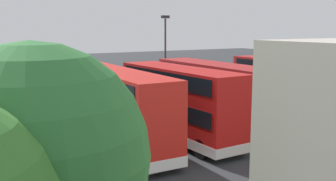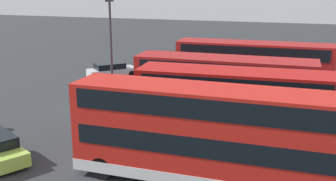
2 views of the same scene
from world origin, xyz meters
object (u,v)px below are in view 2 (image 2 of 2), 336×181
at_px(box_truck_blue, 291,59).
at_px(lamp_post_tall, 111,48).
at_px(bus_double_decker_second, 253,70).
at_px(car_small_green, 111,70).
at_px(bus_double_decker_sixth, 203,133).
at_px(bus_single_deck_near_end, 245,70).
at_px(bus_single_deck_third, 244,91).
at_px(bus_double_decker_fifth, 234,109).
at_px(bus_double_decker_fourth, 224,91).

xyz_separation_m(box_truck_blue, lamp_post_tall, (15.80, -11.60, 2.97)).
xyz_separation_m(bus_double_decker_second, car_small_green, (-3.92, -13.84, -1.75)).
bearing_deg(bus_double_decker_sixth, bus_single_deck_near_end, -178.75).
bearing_deg(bus_double_decker_sixth, bus_single_deck_third, 177.38).
relative_size(car_small_green, lamp_post_tall, 0.57).
bearing_deg(bus_double_decker_fifth, bus_double_decker_second, -179.20).
height_order(bus_double_decker_sixth, box_truck_blue, bus_double_decker_sixth).
relative_size(bus_double_decker_fifth, bus_double_decker_sixth, 0.86).
xyz_separation_m(bus_double_decker_fourth, lamp_post_tall, (-0.74, -7.93, 2.22)).
xyz_separation_m(bus_double_decker_sixth, car_small_green, (-18.51, -13.20, -1.75)).
bearing_deg(lamp_post_tall, car_small_green, -154.38).
bearing_deg(car_small_green, bus_double_decker_sixth, 35.49).
bearing_deg(bus_single_deck_near_end, lamp_post_tall, -38.70).
bearing_deg(bus_double_decker_sixth, lamp_post_tall, -134.99).
bearing_deg(bus_double_decker_fifth, bus_single_deck_near_end, -175.23).
height_order(bus_single_deck_third, car_small_green, bus_single_deck_third).
distance_m(bus_double_decker_fourth, lamp_post_tall, 8.27).
relative_size(bus_double_decker_second, box_truck_blue, 1.49).
bearing_deg(bus_single_deck_third, bus_double_decker_fifth, 2.33).
distance_m(bus_single_deck_near_end, bus_double_decker_fifth, 14.25).
relative_size(bus_double_decker_sixth, box_truck_blue, 1.53).
bearing_deg(bus_single_deck_near_end, bus_double_decker_second, 16.13).
relative_size(bus_double_decker_fifth, lamp_post_tall, 1.31).
distance_m(bus_single_deck_near_end, bus_single_deck_third, 7.26).
distance_m(bus_single_deck_third, lamp_post_tall, 9.69).
relative_size(bus_double_decker_second, bus_single_deck_third, 1.11).
bearing_deg(box_truck_blue, bus_single_deck_near_end, -31.91).
distance_m(bus_double_decker_fifth, car_small_green, 20.24).
xyz_separation_m(bus_double_decker_second, bus_double_decker_fifth, (10.60, 0.15, -0.00)).
height_order(box_truck_blue, lamp_post_tall, lamp_post_tall).
distance_m(bus_single_deck_near_end, box_truck_blue, 6.98).
xyz_separation_m(bus_single_deck_near_end, car_small_green, (-0.35, -12.81, -0.92)).
distance_m(bus_double_decker_fifth, box_truck_blue, 20.27).
bearing_deg(car_small_green, lamp_post_tall, 25.62).
height_order(bus_double_decker_second, car_small_green, bus_double_decker_second).
height_order(bus_single_deck_near_end, bus_double_decker_fourth, bus_double_decker_fourth).
height_order(bus_double_decker_fifth, box_truck_blue, bus_double_decker_fifth).
height_order(bus_single_deck_third, lamp_post_tall, lamp_post_tall).
bearing_deg(bus_double_decker_fourth, box_truck_blue, 167.51).
relative_size(bus_double_decker_sixth, lamp_post_tall, 1.52).
distance_m(bus_double_decker_second, box_truck_blue, 9.89).
xyz_separation_m(bus_double_decker_fifth, box_truck_blue, (-20.10, 2.51, -0.74)).
bearing_deg(car_small_green, bus_double_decker_second, 74.19).
bearing_deg(bus_double_decker_fifth, bus_double_decker_sixth, -11.12).
bearing_deg(car_small_green, bus_double_decker_fifth, 43.93).
bearing_deg(bus_double_decker_fourth, bus_double_decker_second, 171.84).
bearing_deg(lamp_post_tall, bus_double_decker_sixth, 45.01).
height_order(bus_double_decker_fourth, bus_double_decker_sixth, same).
bearing_deg(bus_double_decker_second, lamp_post_tall, -54.85).
bearing_deg(box_truck_blue, bus_double_decker_sixth, -7.78).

